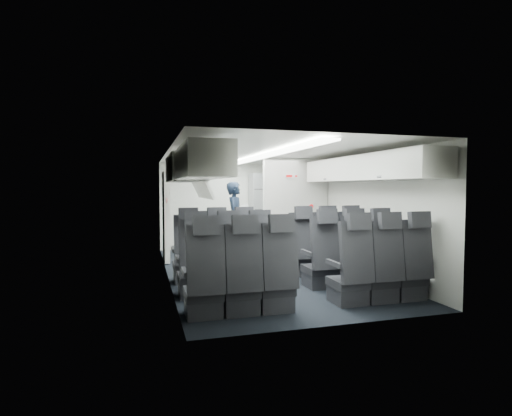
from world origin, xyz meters
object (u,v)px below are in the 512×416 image
seat_row_mid (290,264)px  flight_attendant (235,219)px  boarding_door (166,216)px  carry_on_bag (183,173)px  seat_row_front (271,254)px  seat_row_rear (315,277)px  galley_unit (267,211)px

seat_row_mid → flight_attendant: bearing=92.1°
seat_row_mid → boarding_door: size_ratio=1.79×
seat_row_mid → carry_on_bag: 2.34m
seat_row_front → seat_row_rear: (0.00, -1.80, 0.00)m
seat_row_mid → galley_unit: bearing=77.1°
seat_row_mid → galley_unit: galley_unit is taller
seat_row_mid → galley_unit: (0.95, 4.15, 0.55)m
carry_on_bag → boarding_door: bearing=99.3°
seat_row_mid → carry_on_bag: size_ratio=8.11×
seat_row_mid → boarding_door: (-1.64, 2.99, 0.55)m
galley_unit → boarding_door: size_ratio=1.02×
seat_row_front → boarding_door: size_ratio=1.79×
flight_attendant → carry_on_bag: (-1.33, -1.89, 0.96)m
boarding_door → flight_attendant: (1.52, 0.11, -0.12)m
galley_unit → seat_row_front: bearing=-106.3°
seat_row_mid → flight_attendant: flight_attendant is taller
seat_row_mid → seat_row_rear: (0.00, -0.90, 0.00)m
boarding_door → carry_on_bag: (0.19, -1.78, 0.84)m
seat_row_mid → boarding_door: boarding_door is taller
seat_row_front → galley_unit: galley_unit is taller
seat_row_front → galley_unit: 3.43m
seat_row_rear → galley_unit: 5.17m
seat_row_mid → flight_attendant: (-0.12, 3.10, 0.43)m
seat_row_front → flight_attendant: (-0.12, 2.20, 0.43)m
seat_row_front → boarding_door: (-1.64, 2.09, 0.55)m
seat_row_front → galley_unit: size_ratio=1.75×
seat_row_front → galley_unit: (0.95, 3.25, 0.55)m
seat_row_front → seat_row_rear: size_ratio=1.00×
seat_row_front → seat_row_mid: 0.90m
boarding_door → flight_attendant: size_ratio=1.11×
carry_on_bag → seat_row_mid: bearing=-36.6°
seat_row_rear → galley_unit: size_ratio=1.75×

